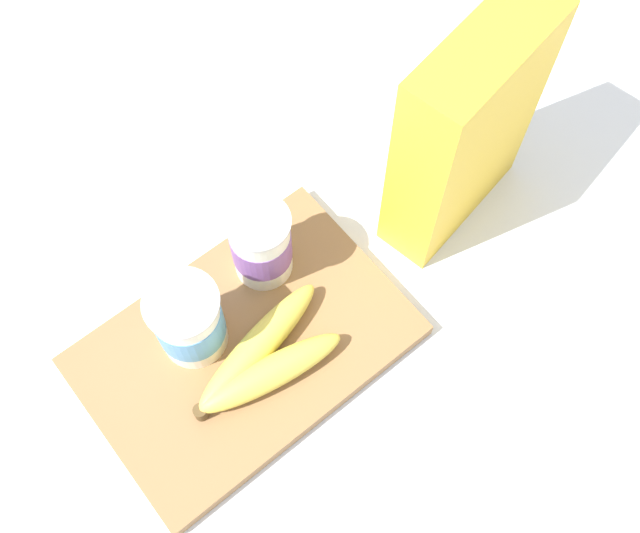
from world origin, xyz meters
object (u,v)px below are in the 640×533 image
object	(u,v)px
cutting_board	(245,346)
yogurt_cup_front	(189,321)
cereal_box	(463,131)
banana_bunch	(264,359)
yogurt_cup_back	(261,244)

from	to	relation	value
cutting_board	yogurt_cup_front	size ratio (longest dim) A/B	3.39
cutting_board	yogurt_cup_front	distance (m)	0.08
cutting_board	yogurt_cup_front	bearing A→B (deg)	134.73
cereal_box	cutting_board	bearing A→B (deg)	170.16
cereal_box	banana_bunch	bearing A→B (deg)	176.49
cereal_box	yogurt_cup_back	distance (m)	0.23
yogurt_cup_back	banana_bunch	size ratio (longest dim) A/B	0.55
cereal_box	banana_bunch	size ratio (longest dim) A/B	1.48
cutting_board	yogurt_cup_back	xyz separation A→B (m)	(0.07, 0.06, 0.06)
cereal_box	yogurt_cup_front	xyz separation A→B (m)	(-0.32, 0.03, -0.06)
cereal_box	yogurt_cup_back	bearing A→B (deg)	155.36
cutting_board	yogurt_cup_front	xyz separation A→B (m)	(-0.04, 0.04, 0.06)
cutting_board	cereal_box	bearing A→B (deg)	0.69
cutting_board	cereal_box	distance (m)	0.31
cereal_box	yogurt_cup_back	xyz separation A→B (m)	(-0.22, 0.05, -0.06)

